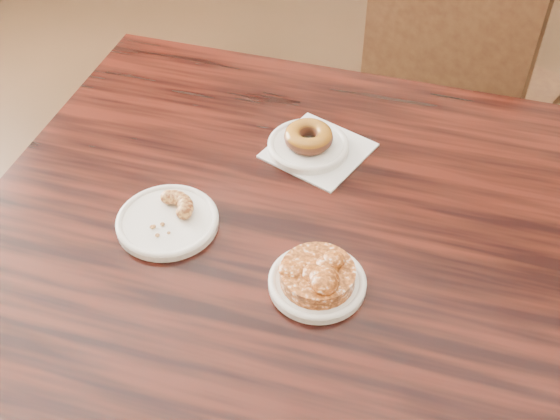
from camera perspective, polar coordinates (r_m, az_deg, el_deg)
The scene contains 10 objects.
floor at distance 1.92m, azimuth 5.89°, elevation -12.33°, with size 5.00×5.00×0.00m, color black.
cafe_table at distance 1.48m, azimuth -0.97°, elevation -11.27°, with size 0.99×0.99×0.75m, color black.
chair_far at distance 2.08m, azimuth 14.86°, elevation 9.29°, with size 0.48×0.48×0.90m, color black, non-canonical shape.
napkin at distance 1.33m, azimuth 3.14°, elevation 4.84°, with size 0.17×0.17×0.00m, color white.
plate_donut at distance 1.33m, azimuth 2.30°, elevation 5.22°, with size 0.15×0.15×0.01m, color white.
plate_cruller at distance 1.20m, azimuth -9.13°, elevation -0.95°, with size 0.17×0.17×0.01m, color white.
plate_fritter at distance 1.10m, azimuth 3.04°, elevation -5.93°, with size 0.15×0.15×0.01m, color white.
glazed_donut at distance 1.32m, azimuth 2.33°, elevation 5.96°, with size 0.09×0.09×0.03m, color brown.
apple_fritter at distance 1.08m, azimuth 3.09°, elevation -5.09°, with size 0.16×0.16×0.04m, color #4A1E07, non-canonical shape.
cruller_fragment at distance 1.19m, azimuth -9.23°, elevation -0.33°, with size 0.09×0.09×0.02m, color #602B13, non-canonical shape.
Camera 1 is at (0.36, -0.99, 1.60)m, focal length 45.00 mm.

